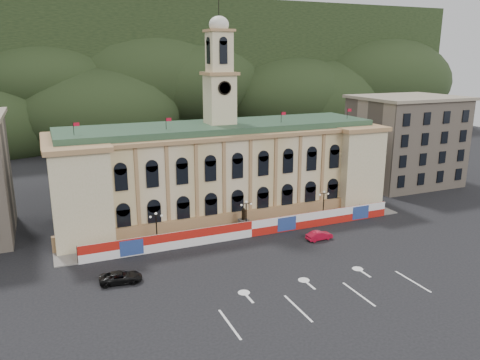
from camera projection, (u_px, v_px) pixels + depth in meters
name	position (u px, v px, depth m)	size (l,w,h in m)	color
ground	(302.00, 278.00, 57.58)	(260.00, 260.00, 0.00)	black
lane_markings	(324.00, 297.00, 53.13)	(26.00, 10.00, 0.02)	white
hill_ridge	(124.00, 78.00, 161.16)	(230.00, 80.00, 64.00)	black
city_hall	(221.00, 169.00, 80.16)	(56.20, 17.60, 37.10)	beige
side_building_right	(405.00, 140.00, 99.02)	(21.00, 17.00, 18.60)	tan
hoarding_fence	(252.00, 229.00, 70.69)	(50.00, 0.44, 2.50)	red
pavement	(244.00, 230.00, 73.35)	(56.00, 5.50, 0.16)	slate
statue	(244.00, 223.00, 73.29)	(1.40, 1.40, 3.72)	#595651
lamp_left	(156.00, 226.00, 66.62)	(1.96, 0.44, 5.15)	black
lamp_center	(246.00, 214.00, 71.92)	(1.96, 0.44, 5.15)	black
lamp_right	(324.00, 203.00, 77.23)	(1.96, 0.44, 5.15)	black
red_sedan	(319.00, 235.00, 69.59)	(4.15, 1.62, 1.35)	#AC0C25
black_suv	(121.00, 277.00, 56.32)	(5.34, 3.00, 1.41)	black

